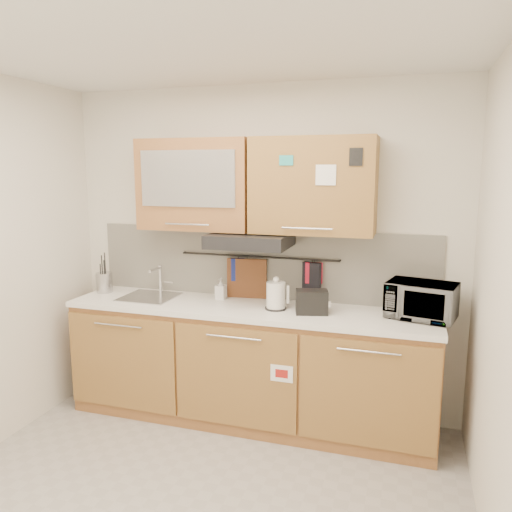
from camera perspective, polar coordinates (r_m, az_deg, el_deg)
The scene contains 18 objects.
ceiling at distance 2.65m, azimuth -9.90°, elevation 23.98°, with size 3.20×3.20×0.00m, color white.
wall_back at distance 4.02m, azimuth 0.44°, elevation 0.59°, with size 3.20×3.20×0.00m, color silver.
base_cabinet at distance 3.98m, azimuth -0.90°, elevation -12.90°, with size 2.80×0.64×0.88m.
countertop at distance 3.82m, azimuth -0.93°, elevation -6.06°, with size 2.82×0.62×0.04m, color white.
backsplash at distance 4.03m, azimuth 0.39°, elevation -0.84°, with size 2.80×0.02×0.56m, color silver.
upper_cabinets at distance 3.80m, azimuth -0.40°, elevation 8.10°, with size 1.82×0.37×0.70m.
range_hood at distance 3.77m, azimuth -0.67°, elevation 1.81°, with size 0.60×0.46×0.10m, color black.
sink at distance 4.16m, azimuth -12.05°, elevation -4.58°, with size 0.42×0.40×0.26m.
utensil_rail at distance 3.98m, azimuth 0.23°, elevation -0.09°, with size 0.02×0.02×1.30m, color black.
utensil_crock at distance 4.41m, azimuth -16.94°, elevation -2.88°, with size 0.16×0.16×0.34m.
kettle at distance 3.72m, azimuth 2.30°, elevation -4.62°, with size 0.19×0.18×0.25m.
toaster at distance 3.63m, azimuth 6.39°, elevation -5.20°, with size 0.25×0.19×0.17m.
microwave at distance 3.67m, azimuth 18.37°, elevation -4.84°, with size 0.46×0.31×0.25m, color #999999.
soap_bottle at distance 4.01m, azimuth -4.03°, elevation -3.76°, with size 0.08×0.08×0.17m, color #999999.
cutting_board at distance 4.04m, azimuth -1.06°, elevation -3.12°, with size 0.32×0.02×0.40m, color brown.
oven_mitt at distance 4.04m, azimuth -2.09°, elevation -1.56°, with size 0.11×0.03×0.18m, color navy.
dark_pouch at distance 3.89m, azimuth 6.39°, elevation -2.44°, with size 0.15×0.04×0.23m, color black.
pot_holder at distance 3.88m, azimuth 6.64°, elevation -1.95°, with size 0.13×0.02×0.16m, color #B5182F.
Camera 1 is at (1.16, -2.30, 1.94)m, focal length 35.00 mm.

